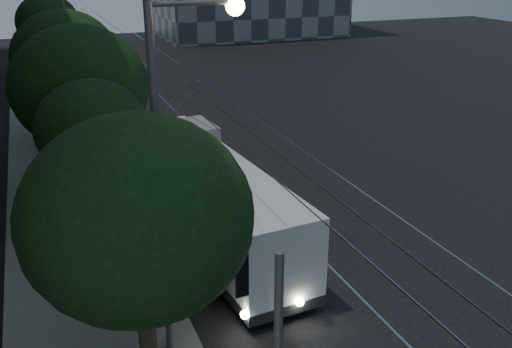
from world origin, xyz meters
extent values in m
plane|color=black|center=(0.00, 0.00, 0.00)|extent=(120.00, 120.00, 0.00)
cube|color=gray|center=(-7.50, 20.00, 0.07)|extent=(5.00, 90.00, 0.15)
cube|color=#96959E|center=(0.28, 20.00, 0.01)|extent=(0.08, 90.00, 0.02)
cube|color=#96959E|center=(1.72, 20.00, 0.01)|extent=(0.08, 90.00, 0.02)
cube|color=#96959E|center=(3.28, 20.00, 0.01)|extent=(0.08, 90.00, 0.02)
cube|color=#96959E|center=(4.72, 20.00, 0.01)|extent=(0.08, 90.00, 0.02)
cylinder|color=black|center=(-3.85, 20.00, 5.60)|extent=(0.02, 90.00, 0.02)
cylinder|color=black|center=(-3.15, 20.00, 5.60)|extent=(0.02, 90.00, 0.02)
cylinder|color=#575759|center=(-5.30, 10.00, 3.00)|extent=(0.14, 0.14, 6.00)
cylinder|color=#575759|center=(-5.30, 30.00, 3.00)|extent=(0.14, 0.14, 6.00)
cylinder|color=#575759|center=(-5.30, 50.00, 3.00)|extent=(0.14, 0.14, 6.00)
cube|color=silver|center=(-2.90, 1.63, 1.74)|extent=(3.52, 11.93, 2.79)
cube|color=black|center=(-2.90, 1.63, 0.49)|extent=(3.56, 11.97, 0.34)
cube|color=black|center=(-2.90, 2.12, 1.86)|extent=(3.36, 9.49, 1.03)
cube|color=black|center=(-2.90, -4.21, 2.01)|extent=(2.20, 0.27, 1.27)
cube|color=black|center=(-2.90, 7.48, 1.96)|extent=(2.00, 0.26, 0.98)
cube|color=#23D73F|center=(-2.90, -4.21, 2.89)|extent=(1.57, 0.20, 0.31)
cube|color=gray|center=(-2.90, 4.57, 3.38)|extent=(2.28, 2.33, 0.49)
sphere|color=white|center=(-3.73, -4.26, 0.73)|extent=(0.25, 0.25, 0.25)
sphere|color=white|center=(-2.07, -4.26, 0.73)|extent=(0.25, 0.25, 0.25)
cylinder|color=#575759|center=(-3.19, 5.60, 4.42)|extent=(0.06, 4.44, 2.42)
cylinder|color=#575759|center=(-2.61, 5.60, 4.42)|extent=(0.06, 4.44, 2.42)
cylinder|color=black|center=(-4.10, -2.13, 0.49)|extent=(0.29, 0.98, 0.98)
cylinder|color=black|center=(-1.70, -2.13, 0.49)|extent=(0.29, 0.98, 0.98)
cylinder|color=black|center=(-4.10, 4.22, 0.49)|extent=(0.29, 0.98, 0.98)
cylinder|color=black|center=(-1.70, 4.22, 0.49)|extent=(0.29, 0.98, 0.98)
cylinder|color=black|center=(-4.10, 6.10, 0.49)|extent=(0.29, 0.98, 0.98)
cylinder|color=black|center=(-1.70, 6.10, 0.49)|extent=(0.29, 0.98, 0.98)
imported|color=#95989B|center=(-4.30, 9.67, 0.93)|extent=(5.49, 7.35, 1.85)
imported|color=#B7B7BB|center=(-2.70, 19.00, 0.73)|extent=(2.41, 4.53, 1.47)
imported|color=#BABABF|center=(-3.74, 20.30, 0.67)|extent=(2.14, 4.72, 1.34)
imported|color=#B9B9BE|center=(-2.70, 28.11, 0.78)|extent=(2.99, 5.03, 1.57)
imported|color=silver|center=(-4.30, 34.23, 0.67)|extent=(3.06, 4.24, 1.34)
cylinder|color=black|center=(-6.50, -4.87, 1.24)|extent=(0.44, 0.44, 2.48)
ellipsoid|color=black|center=(-6.50, -4.87, 4.46)|extent=(5.28, 5.28, 4.75)
cylinder|color=black|center=(-6.50, 4.30, 1.19)|extent=(0.44, 0.44, 2.37)
ellipsoid|color=black|center=(-6.50, 4.30, 3.92)|extent=(4.13, 4.13, 3.72)
cylinder|color=black|center=(-6.50, 8.00, 1.29)|extent=(0.44, 0.44, 2.57)
ellipsoid|color=black|center=(-6.50, 8.00, 4.72)|extent=(5.74, 5.74, 5.16)
cylinder|color=black|center=(-6.50, 16.00, 1.25)|extent=(0.44, 0.44, 2.49)
ellipsoid|color=black|center=(-6.50, 16.00, 4.63)|extent=(5.69, 5.69, 5.12)
cylinder|color=black|center=(-6.81, 28.77, 1.29)|extent=(0.44, 0.44, 2.58)
ellipsoid|color=black|center=(-6.81, 28.77, 4.02)|extent=(3.83, 3.83, 3.45)
cylinder|color=black|center=(-6.58, 33.14, 1.41)|extent=(0.44, 0.44, 2.81)
ellipsoid|color=black|center=(-6.58, 33.14, 4.67)|extent=(4.95, 4.95, 4.45)
cylinder|color=#575759|center=(-5.80, -4.09, 4.67)|extent=(0.20, 0.20, 9.35)
cylinder|color=#575759|center=(-4.77, -4.09, 8.97)|extent=(2.06, 0.12, 0.12)
sphere|color=#FFC58C|center=(-3.84, -4.09, 8.88)|extent=(0.44, 0.44, 0.44)
cylinder|color=#575759|center=(-5.80, 24.37, 4.50)|extent=(0.20, 0.20, 8.99)
camera|label=1|loc=(-8.26, -16.57, 10.05)|focal=40.00mm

